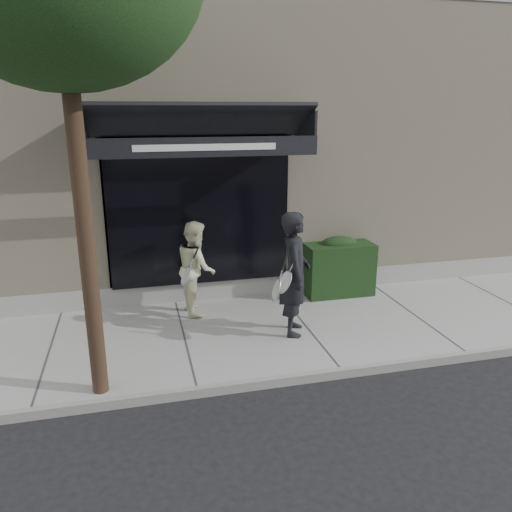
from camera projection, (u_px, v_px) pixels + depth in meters
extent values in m
plane|color=black|center=(304.00, 331.00, 8.36)|extent=(80.00, 80.00, 0.00)
cube|color=#979792|center=(304.00, 327.00, 8.34)|extent=(20.00, 3.00, 0.12)
cube|color=gray|center=(341.00, 373.00, 6.89)|extent=(20.00, 0.10, 0.14)
cube|color=beige|center=(240.00, 144.00, 12.22)|extent=(14.00, 7.00, 5.50)
cube|color=gray|center=(276.00, 284.00, 9.87)|extent=(14.02, 0.42, 0.50)
cube|color=black|center=(199.00, 212.00, 8.94)|extent=(3.20, 0.30, 2.60)
cube|color=gray|center=(107.00, 214.00, 8.71)|extent=(0.08, 0.40, 2.60)
cube|color=gray|center=(282.00, 206.00, 9.45)|extent=(0.08, 0.40, 2.60)
cube|color=gray|center=(195.00, 135.00, 8.70)|extent=(3.36, 0.40, 0.12)
cube|color=black|center=(201.00, 120.00, 7.97)|extent=(3.60, 1.03, 0.55)
cube|color=black|center=(206.00, 147.00, 7.62)|extent=(3.60, 0.05, 0.30)
cube|color=white|center=(206.00, 147.00, 7.59)|extent=(2.20, 0.01, 0.10)
cube|color=black|center=(84.00, 126.00, 7.58)|extent=(0.04, 1.00, 0.45)
cube|color=black|center=(306.00, 124.00, 8.41)|extent=(0.04, 1.00, 0.45)
cube|color=black|center=(338.00, 268.00, 9.60)|extent=(1.30, 0.70, 1.00)
ellipsoid|color=black|center=(339.00, 243.00, 9.45)|extent=(0.71, 0.38, 0.27)
cylinder|color=black|center=(84.00, 215.00, 5.72)|extent=(0.20, 0.20, 4.80)
imported|color=black|center=(295.00, 274.00, 7.76)|extent=(0.66, 0.82, 1.97)
torus|color=silver|center=(285.00, 282.00, 7.51)|extent=(0.22, 0.33, 0.28)
cylinder|color=silver|center=(285.00, 282.00, 7.51)|extent=(0.18, 0.29, 0.24)
cylinder|color=silver|center=(285.00, 282.00, 7.51)|extent=(0.17, 0.05, 0.10)
cylinder|color=black|center=(285.00, 282.00, 7.51)|extent=(0.19, 0.07, 0.12)
torus|color=silver|center=(276.00, 290.00, 7.41)|extent=(0.13, 0.31, 0.30)
cylinder|color=silver|center=(276.00, 290.00, 7.41)|extent=(0.10, 0.27, 0.26)
cylinder|color=silver|center=(276.00, 290.00, 7.41)|extent=(0.18, 0.03, 0.07)
cylinder|color=black|center=(276.00, 290.00, 7.41)|extent=(0.20, 0.05, 0.09)
imported|color=beige|center=(196.00, 267.00, 8.64)|extent=(0.64, 0.81, 1.63)
torus|color=silver|center=(186.00, 276.00, 8.29)|extent=(0.20, 0.32, 0.28)
cylinder|color=silver|center=(186.00, 276.00, 8.29)|extent=(0.16, 0.28, 0.24)
cylinder|color=silver|center=(186.00, 276.00, 8.29)|extent=(0.17, 0.04, 0.10)
cylinder|color=black|center=(186.00, 276.00, 8.29)|extent=(0.20, 0.06, 0.12)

